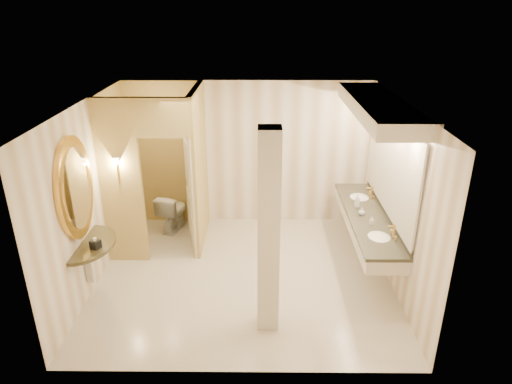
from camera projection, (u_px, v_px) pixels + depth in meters
floor at (244, 276)px, 7.16m from camera, size 4.50×4.50×0.00m
ceiling at (242, 105)px, 6.10m from camera, size 4.50×4.50×0.00m
wall_back at (247, 154)px, 8.47m from camera, size 4.50×0.02×2.70m
wall_front at (237, 274)px, 4.79m from camera, size 4.50×0.02×2.70m
wall_left at (89, 197)px, 6.64m from camera, size 0.02×4.00×2.70m
wall_right at (398, 198)px, 6.61m from camera, size 0.02×4.00×2.70m
toilet_closet at (178, 171)px, 7.52m from camera, size 1.50×1.55×2.70m
wall_sconce at (117, 162)px, 6.89m from camera, size 0.14×0.14×0.42m
vanity at (375, 170)px, 6.87m from camera, size 0.75×2.81×2.09m
console_shelf at (79, 212)px, 6.17m from camera, size 1.09×1.09×2.00m
pillar at (269, 234)px, 5.58m from camera, size 0.27×0.27×2.70m
tissue_box at (95, 244)px, 6.20m from camera, size 0.15×0.15×0.12m
toilet at (173, 211)px, 8.49m from camera, size 0.59×0.79×0.72m
soap_bottle_a at (372, 221)px, 6.85m from camera, size 0.06×0.06×0.12m
soap_bottle_b at (362, 212)px, 7.14m from camera, size 0.10×0.10×0.12m
soap_bottle_c at (357, 201)px, 7.39m from camera, size 0.11×0.11×0.23m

